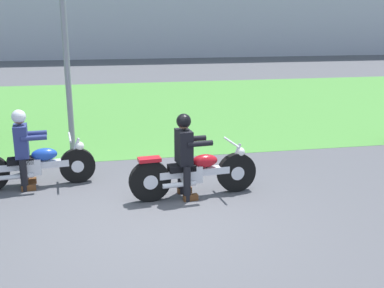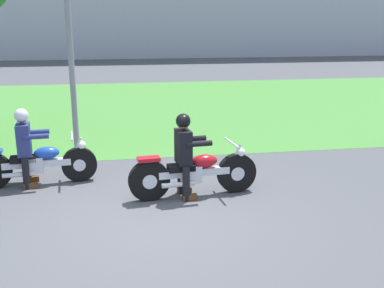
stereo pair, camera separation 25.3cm
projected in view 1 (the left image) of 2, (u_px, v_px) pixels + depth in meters
name	position (u px, v px, depth m)	size (l,w,h in m)	color
ground	(158.00, 220.00, 6.76)	(120.00, 120.00, 0.00)	#4C4C51
grass_verge	(124.00, 107.00, 15.37)	(60.00, 12.00, 0.01)	#478438
motorcycle_lead	(195.00, 173.00, 7.59)	(2.19, 0.66, 0.90)	black
rider_lead	(185.00, 149.00, 7.44)	(0.58, 0.50, 1.42)	black
motorcycle_follow	(35.00, 165.00, 8.04)	(2.10, 0.66, 0.87)	black
rider_follow	(22.00, 143.00, 7.88)	(0.58, 0.50, 1.40)	black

